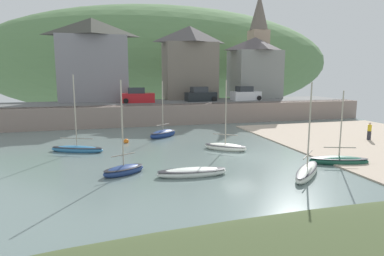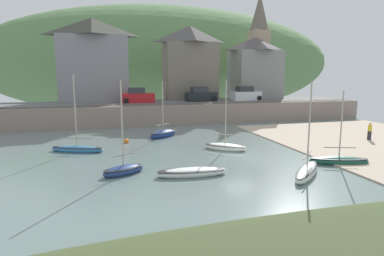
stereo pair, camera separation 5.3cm
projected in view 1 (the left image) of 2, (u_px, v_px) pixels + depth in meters
The scene contains 19 objects.
ground at pixel (341, 195), 17.16m from camera, with size 48.00×41.00×0.61m.
quay_seawall at pixel (185, 112), 42.38m from camera, with size 48.00×9.40×2.40m.
hillside_backdrop at pixel (162, 62), 78.16m from camera, with size 80.00×44.00×24.21m.
waterfront_building_left at pixel (93, 59), 45.84m from camera, with size 9.21×5.99×10.98m.
waterfront_building_centre at pixel (190, 62), 49.37m from camera, with size 7.72×5.01×10.40m.
waterfront_building_right at pixel (255, 67), 52.13m from camera, with size 7.19×6.13×9.09m.
church_with_spire at pixel (258, 43), 55.94m from camera, with size 3.00×3.00×16.51m.
sailboat_white_hull at pixel (192, 172), 20.89m from camera, with size 4.44×1.51×0.65m.
sailboat_far_left at pixel (124, 170), 21.24m from camera, with size 3.01×2.32×5.99m.
rowboat_small_beached at pixel (163, 134), 33.42m from camera, with size 3.41×3.02×5.61m.
sailboat_blue_trim at pixel (225, 147), 27.84m from camera, with size 3.55×3.19×5.82m.
motorboat_with_cabin at pixel (307, 171), 20.87m from camera, with size 3.89×3.91×5.87m.
dinghy_open_wooden at pixel (77, 149), 27.16m from camera, with size 4.39×2.61×6.25m.
sailboat_tall_mast at pixel (339, 160), 23.60m from camera, with size 4.18×2.48×5.23m.
parked_car_near_slipway at pixel (138, 96), 43.73m from camera, with size 4.21×2.00×1.95m.
parked_car_by_wall at pixel (200, 95), 45.89m from camera, with size 4.24×2.07×1.95m.
parked_car_end_of_row at pixel (246, 94), 47.59m from camera, with size 4.23×2.03×1.95m.
person_on_slipway at pixel (369, 130), 31.38m from camera, with size 0.34×0.34×1.62m.
mooring_buoy at pixel (126, 141), 30.59m from camera, with size 0.47×0.47×0.47m.
Camera 1 is at (-10.16, -23.40, 6.29)m, focal length 31.89 mm.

